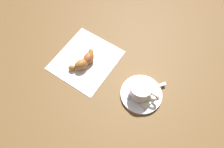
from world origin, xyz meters
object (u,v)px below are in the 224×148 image
(napkin, at_px, (85,61))
(sugar_packet, at_px, (150,100))
(saucer, at_px, (141,94))
(croissant, at_px, (84,61))
(teaspoon, at_px, (140,93))
(espresso_cup, at_px, (141,90))

(napkin, bearing_deg, sugar_packet, -7.45)
(saucer, height_order, napkin, saucer)
(croissant, bearing_deg, sugar_packet, -4.91)
(saucer, distance_m, teaspoon, 0.01)
(sugar_packet, relative_size, napkin, 0.32)
(espresso_cup, bearing_deg, teaspoon, -155.40)
(saucer, distance_m, sugar_packet, 0.03)
(saucer, bearing_deg, espresso_cup, -151.34)
(teaspoon, bearing_deg, sugar_packet, -8.39)
(espresso_cup, relative_size, sugar_packet, 1.43)
(teaspoon, relative_size, croissant, 0.99)
(saucer, relative_size, espresso_cup, 1.39)
(saucer, relative_size, croissant, 1.18)
(napkin, bearing_deg, espresso_cup, -7.09)
(espresso_cup, bearing_deg, saucer, 28.66)
(espresso_cup, height_order, croissant, espresso_cup)
(napkin, xyz_separation_m, croissant, (0.01, -0.01, 0.02))
(croissant, bearing_deg, teaspoon, -4.31)
(sugar_packet, xyz_separation_m, napkin, (-0.24, 0.03, -0.01))
(saucer, bearing_deg, croissant, 176.50)
(teaspoon, bearing_deg, croissant, 175.69)
(teaspoon, xyz_separation_m, sugar_packet, (0.03, -0.01, 0.00))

